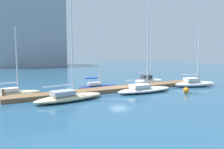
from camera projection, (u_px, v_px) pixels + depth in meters
ground_plane at (119, 90)px, 31.80m from camera, size 120.00×120.00×0.00m
dock_pier at (119, 89)px, 31.77m from camera, size 29.38×2.33×0.51m
dock_piling_near_end at (3, 95)px, 25.69m from camera, size 0.28×0.28×1.28m
dock_piling_far_end at (198, 80)px, 37.76m from camera, size 0.28×0.28×1.28m
sailboat_0 at (15, 93)px, 27.73m from camera, size 6.20×2.51×8.24m
sailboat_1 at (69, 96)px, 25.28m from camera, size 8.18×3.27×12.67m
sailboat_2 at (98, 85)px, 33.16m from camera, size 5.92×2.19×9.19m
sailboat_3 at (144, 89)px, 30.31m from camera, size 7.98×2.43×12.28m
sailboat_4 at (149, 80)px, 37.36m from camera, size 5.32×1.88×8.55m
sailboat_5 at (195, 83)px, 35.01m from camera, size 6.92×3.53×8.96m
mooring_buoy_red at (138, 81)px, 39.59m from camera, size 0.59×0.59×0.59m
mooring_buoy_orange at (186, 90)px, 29.82m from camera, size 0.77×0.77×0.77m
harbor_building_distant at (29, 33)px, 75.65m from camera, size 20.83×12.73×21.67m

